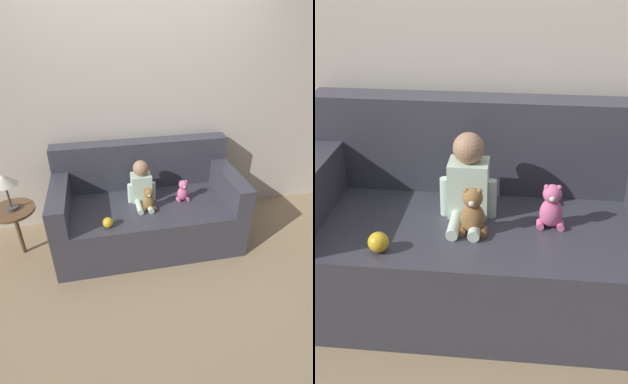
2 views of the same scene
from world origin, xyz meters
TOP-DOWN VIEW (x-y plane):
  - ground_plane at (0.00, 0.00)m, footprint 12.00×12.00m
  - wall_back at (0.00, 0.53)m, footprint 8.00×0.05m
  - couch at (0.00, 0.06)m, footprint 1.78×0.89m
  - person_baby at (-0.05, 0.05)m, footprint 0.27×0.35m
  - teddy_bear_brown at (-0.01, -0.12)m, footprint 0.14×0.11m
  - plush_toy_side at (0.34, -0.03)m, footprint 0.13×0.10m
  - toy_ball at (-0.40, -0.32)m, footprint 0.09×0.09m

SIDE VIEW (x-z plane):
  - ground_plane at x=0.00m, z-range 0.00..0.00m
  - couch at x=0.00m, z-range -0.14..0.82m
  - toy_ball at x=-0.40m, z-range 0.46..0.55m
  - plush_toy_side at x=0.34m, z-range 0.46..0.68m
  - teddy_bear_brown at x=-0.01m, z-range 0.46..0.69m
  - person_baby at x=-0.05m, z-range 0.43..0.85m
  - wall_back at x=0.00m, z-range 0.00..2.60m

